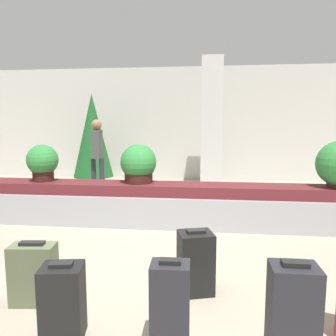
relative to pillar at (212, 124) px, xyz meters
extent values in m
plane|color=#9E937F|center=(-0.71, -4.96, -1.60)|extent=(18.00, 18.00, 0.00)
cube|color=beige|center=(-0.71, 1.28, 0.00)|extent=(18.00, 0.06, 3.20)
cube|color=#9E9EA3|center=(-0.71, -3.17, -1.36)|extent=(7.21, 0.72, 0.48)
cube|color=#5B1E23|center=(-0.71, -3.17, -1.04)|extent=(6.93, 0.56, 0.17)
cube|color=silver|center=(0.00, 0.00, 0.00)|extent=(0.51, 0.51, 3.20)
cube|color=#5B6647|center=(-1.61, -5.64, -1.33)|extent=(0.41, 0.25, 0.53)
cube|color=black|center=(-1.61, -5.64, -1.05)|extent=(0.22, 0.10, 0.03)
cube|color=black|center=(-0.20, -5.28, -1.31)|extent=(0.38, 0.35, 0.58)
cube|color=black|center=(-0.20, -5.28, -1.01)|extent=(0.19, 0.14, 0.03)
cube|color=#232328|center=(-0.35, -6.14, -1.28)|extent=(0.27, 0.21, 0.65)
cube|color=black|center=(-0.35, -6.14, -0.94)|extent=(0.15, 0.08, 0.03)
cube|color=black|center=(-1.15, -6.07, -1.32)|extent=(0.34, 0.30, 0.55)
cube|color=black|center=(-1.15, -6.07, -1.03)|extent=(0.18, 0.12, 0.03)
cube|color=#232328|center=(0.41, -6.31, -1.23)|extent=(0.28, 0.22, 0.75)
cube|color=black|center=(0.41, -6.31, -0.84)|extent=(0.15, 0.08, 0.03)
cylinder|color=#381914|center=(-2.79, -3.15, -0.85)|extent=(0.34, 0.34, 0.21)
sphere|color=#2D7F38|center=(-2.79, -3.15, -0.60)|extent=(0.51, 0.51, 0.51)
cylinder|color=#381914|center=(-1.19, -3.12, -0.86)|extent=(0.45, 0.45, 0.17)
sphere|color=#2D7F38|center=(-1.19, -3.12, -0.62)|extent=(0.58, 0.58, 0.58)
cylinder|color=#282833|center=(-2.69, -1.01, -1.19)|extent=(0.11, 0.11, 0.81)
cylinder|color=#282833|center=(-2.49, -1.01, -1.19)|extent=(0.11, 0.11, 0.81)
cube|color=#474C47|center=(-2.59, -1.01, -0.47)|extent=(0.19, 0.32, 0.64)
sphere|color=#936B4C|center=(-2.59, -1.01, -0.03)|extent=(0.24, 0.24, 0.24)
cylinder|color=#4C331E|center=(-3.15, 0.28, -1.51)|extent=(0.16, 0.16, 0.18)
cone|color=#195623|center=(-3.15, 0.28, -0.32)|extent=(1.06, 1.06, 2.21)
camera|label=1|loc=(-0.12, -8.21, -0.04)|focal=35.00mm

